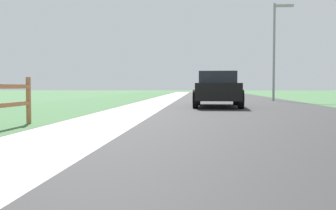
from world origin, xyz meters
name	(u,v)px	position (x,y,z in m)	size (l,w,h in m)	color
ground_plane	(177,100)	(0.00, 25.00, 0.00)	(120.00, 120.00, 0.00)	#416B40
road_asphalt	(231,99)	(3.50, 27.00, 0.00)	(7.00, 66.00, 0.01)	#2E2E2E
curb_concrete	(134,99)	(-3.00, 27.00, 0.00)	(6.00, 66.00, 0.01)	#C0A3A6
grass_verge	(113,99)	(-4.50, 27.00, 0.01)	(5.00, 66.00, 0.00)	#416B40
parked_suv_black	(217,89)	(2.19, 17.58, 0.77)	(2.09, 4.94, 1.51)	black
street_lamp	(276,42)	(5.97, 24.46, 3.48)	(1.17, 0.20, 5.79)	gray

